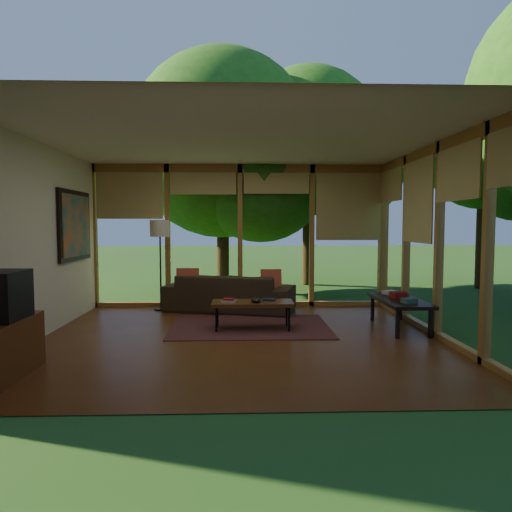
{
  "coord_description": "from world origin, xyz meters",
  "views": [
    {
      "loc": [
        0.01,
        -6.21,
        1.57
      ],
      "look_at": [
        0.24,
        0.7,
        1.09
      ],
      "focal_mm": 32.0,
      "sensor_mm": 36.0,
      "label": 1
    }
  ],
  "objects_px": {
    "floor_lamp": "(160,233)",
    "coffee_table": "(252,304)",
    "sofa": "(230,293)",
    "media_cabinet": "(0,348)",
    "side_console": "(399,302)"
  },
  "relations": [
    {
      "from": "floor_lamp",
      "to": "coffee_table",
      "type": "height_order",
      "value": "floor_lamp"
    },
    {
      "from": "sofa",
      "to": "media_cabinet",
      "type": "xyz_separation_m",
      "value": [
        -2.28,
        -3.52,
        -0.04
      ]
    },
    {
      "from": "floor_lamp",
      "to": "sofa",
      "type": "bearing_deg",
      "value": -6.75
    },
    {
      "from": "media_cabinet",
      "to": "floor_lamp",
      "type": "relative_size",
      "value": 0.61
    },
    {
      "from": "floor_lamp",
      "to": "side_console",
      "type": "relative_size",
      "value": 1.18
    },
    {
      "from": "floor_lamp",
      "to": "coffee_table",
      "type": "xyz_separation_m",
      "value": [
        1.64,
        -1.64,
        -1.01
      ]
    },
    {
      "from": "media_cabinet",
      "to": "floor_lamp",
      "type": "bearing_deg",
      "value": 74.58
    },
    {
      "from": "coffee_table",
      "to": "side_console",
      "type": "distance_m",
      "value": 2.22
    },
    {
      "from": "sofa",
      "to": "side_console",
      "type": "bearing_deg",
      "value": 165.67
    },
    {
      "from": "sofa",
      "to": "floor_lamp",
      "type": "bearing_deg",
      "value": 8.63
    },
    {
      "from": "floor_lamp",
      "to": "side_console",
      "type": "height_order",
      "value": "floor_lamp"
    },
    {
      "from": "media_cabinet",
      "to": "coffee_table",
      "type": "relative_size",
      "value": 0.83
    },
    {
      "from": "floor_lamp",
      "to": "side_console",
      "type": "distance_m",
      "value": 4.31
    },
    {
      "from": "floor_lamp",
      "to": "media_cabinet",
      "type": "bearing_deg",
      "value": -105.42
    },
    {
      "from": "media_cabinet",
      "to": "coffee_table",
      "type": "distance_m",
      "value": 3.34
    }
  ]
}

